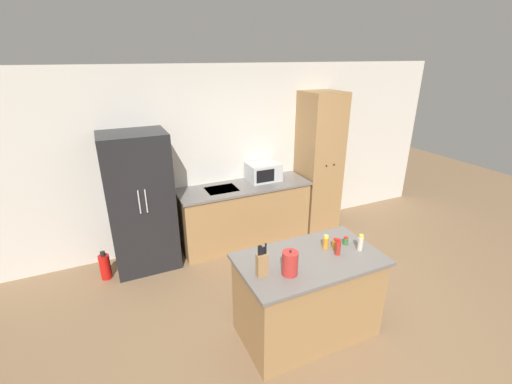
% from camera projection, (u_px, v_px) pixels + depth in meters
% --- Properties ---
extents(ground_plane, '(14.00, 14.00, 0.00)m').
position_uv_depth(ground_plane, '(319.00, 325.00, 3.69)').
color(ground_plane, '#846647').
extents(wall_back, '(7.20, 0.06, 2.60)m').
position_uv_depth(wall_back, '(237.00, 155.00, 5.16)').
color(wall_back, beige).
rests_on(wall_back, ground_plane).
extents(refrigerator, '(0.80, 0.66, 1.84)m').
position_uv_depth(refrigerator, '(141.00, 203.00, 4.43)').
color(refrigerator, black).
rests_on(refrigerator, ground_plane).
extents(back_counter, '(1.96, 0.65, 0.92)m').
position_uv_depth(back_counter, '(244.00, 214.00, 5.18)').
color(back_counter, '#9E7547').
rests_on(back_counter, ground_plane).
extents(pantry_cabinet, '(0.58, 0.61, 2.20)m').
position_uv_depth(pantry_cabinet, '(319.00, 163.00, 5.46)').
color(pantry_cabinet, '#9E7547').
rests_on(pantry_cabinet, ground_plane).
extents(kitchen_island, '(1.40, 0.81, 0.89)m').
position_uv_depth(kitchen_island, '(307.00, 295.00, 3.45)').
color(kitchen_island, '#9E7547').
rests_on(kitchen_island, ground_plane).
extents(microwave, '(0.48, 0.38, 0.26)m').
position_uv_depth(microwave, '(263.00, 172.00, 5.18)').
color(microwave, '#B2B5B7').
rests_on(microwave, back_counter).
extents(knife_block, '(0.10, 0.06, 0.32)m').
position_uv_depth(knife_block, '(262.00, 264.00, 2.98)').
color(knife_block, '#9E7547').
rests_on(knife_block, kitchen_island).
extents(spice_bottle_tall_dark, '(0.06, 0.06, 0.11)m').
position_uv_depth(spice_bottle_tall_dark, '(335.00, 244.00, 3.43)').
color(spice_bottle_tall_dark, orange).
rests_on(spice_bottle_tall_dark, kitchen_island).
extents(spice_bottle_short_red, '(0.05, 0.05, 0.17)m').
position_uv_depth(spice_bottle_short_red, '(338.00, 247.00, 3.31)').
color(spice_bottle_short_red, '#B2281E').
rests_on(spice_bottle_short_red, kitchen_island).
extents(spice_bottle_amber_oil, '(0.06, 0.06, 0.14)m').
position_uv_depth(spice_bottle_amber_oil, '(326.00, 242.00, 3.43)').
color(spice_bottle_amber_oil, orange).
rests_on(spice_bottle_amber_oil, kitchen_island).
extents(spice_bottle_green_herb, '(0.05, 0.05, 0.17)m').
position_uv_depth(spice_bottle_green_herb, '(360.00, 243.00, 3.39)').
color(spice_bottle_green_herb, beige).
rests_on(spice_bottle_green_herb, kitchen_island).
extents(spice_bottle_pale_salt, '(0.05, 0.05, 0.09)m').
position_uv_depth(spice_bottle_pale_salt, '(346.00, 241.00, 3.51)').
color(spice_bottle_pale_salt, '#337033').
rests_on(spice_bottle_pale_salt, kitchen_island).
extents(kettle, '(0.14, 0.14, 0.25)m').
position_uv_depth(kettle, '(290.00, 263.00, 3.01)').
color(kettle, '#B72D28').
rests_on(kettle, kitchen_island).
extents(fire_extinguisher, '(0.13, 0.13, 0.39)m').
position_uv_depth(fire_extinguisher, '(105.00, 266.00, 4.40)').
color(fire_extinguisher, red).
rests_on(fire_extinguisher, ground_plane).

